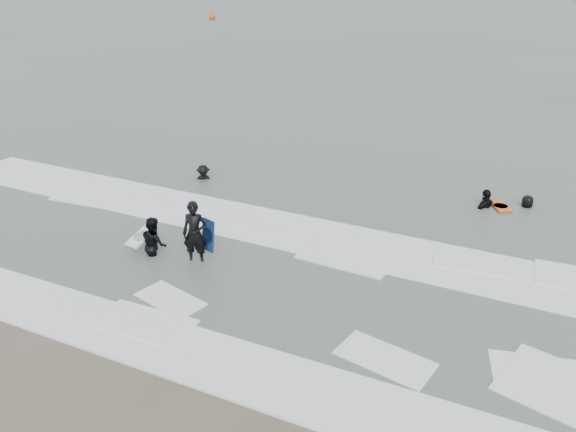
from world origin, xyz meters
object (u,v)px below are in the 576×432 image
at_px(surfer_centre, 197,263).
at_px(surfer_wading, 156,254).
at_px(surfer_breaker, 204,181).
at_px(surfer_right_far, 526,208).
at_px(buoy, 212,17).
at_px(surfer_right_near, 485,208).

bearing_deg(surfer_centre, surfer_wading, 165.44).
height_order(surfer_wading, surfer_breaker, surfer_wading).
xyz_separation_m(surfer_centre, surfer_right_far, (8.34, 8.58, 0.00)).
xyz_separation_m(surfer_right_far, buoy, (-50.09, 56.17, 0.42)).
xyz_separation_m(surfer_breaker, surfer_right_far, (12.00, 2.79, 0.00)).
distance_m(surfer_centre, surfer_right_far, 11.96).
distance_m(surfer_breaker, surfer_right_far, 12.32).
bearing_deg(surfer_right_near, surfer_wading, -17.42).
distance_m(surfer_wading, surfer_right_far, 13.07).
bearing_deg(surfer_centre, buoy, 104.10).
bearing_deg(surfer_right_far, buoy, -69.40).
bearing_deg(buoy, surfer_centre, -57.19).
bearing_deg(surfer_wading, surfer_breaker, -38.03).
distance_m(surfer_centre, surfer_right_near, 10.59).
bearing_deg(buoy, surfer_right_near, -49.36).
relative_size(surfer_wading, surfer_right_far, 1.08).
xyz_separation_m(surfer_wading, surfer_right_near, (8.44, 8.05, 0.00)).
height_order(surfer_centre, surfer_right_far, surfer_centre).
xyz_separation_m(surfer_centre, surfer_breaker, (-3.66, 5.79, 0.00)).
bearing_deg(buoy, surfer_right_far, -48.28).
bearing_deg(surfer_breaker, surfer_right_far, -23.51).
bearing_deg(surfer_right_near, surfer_breaker, -49.61).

